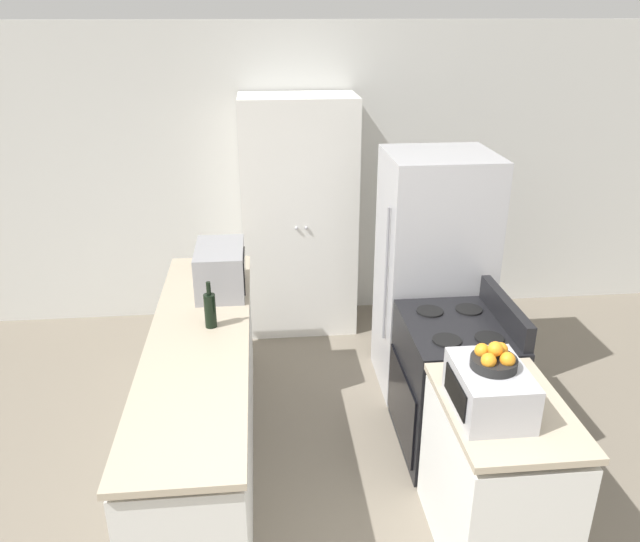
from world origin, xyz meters
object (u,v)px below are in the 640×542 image
object	(u,v)px
microwave	(221,269)
wine_bottle	(210,310)
refrigerator	(433,274)
fruit_bowl	(494,359)
pantry_cabinet	(299,217)
stove	(453,385)
toaster_oven	(489,390)

from	to	relation	value
microwave	wine_bottle	size ratio (longest dim) A/B	1.73
refrigerator	microwave	world-z (taller)	refrigerator
microwave	fruit_bowl	size ratio (longest dim) A/B	2.34
pantry_cabinet	wine_bottle	distance (m)	1.81
pantry_cabinet	microwave	xyz separation A→B (m)	(-0.61, -1.16, 0.02)
stove	refrigerator	distance (m)	0.90
refrigerator	microwave	size ratio (longest dim) A/B	3.47
wine_bottle	toaster_oven	xyz separation A→B (m)	(1.38, -1.00, 0.00)
stove	wine_bottle	size ratio (longest dim) A/B	3.53
fruit_bowl	wine_bottle	bearing A→B (deg)	144.68
stove	wine_bottle	xyz separation A→B (m)	(-1.51, 0.13, 0.55)
fruit_bowl	microwave	bearing A→B (deg)	131.78
pantry_cabinet	microwave	distance (m)	1.32
wine_bottle	toaster_oven	world-z (taller)	wine_bottle
toaster_oven	stove	bearing A→B (deg)	81.63
stove	microwave	bearing A→B (deg)	155.89
stove	refrigerator	size ratio (longest dim) A/B	0.59
pantry_cabinet	stove	xyz separation A→B (m)	(0.86, -1.82, -0.57)
microwave	fruit_bowl	distance (m)	2.03
toaster_oven	pantry_cabinet	bearing A→B (deg)	105.16
microwave	toaster_oven	xyz separation A→B (m)	(1.34, -1.53, -0.04)
stove	refrigerator	bearing A→B (deg)	86.48
refrigerator	fruit_bowl	bearing A→B (deg)	-95.77
microwave	wine_bottle	bearing A→B (deg)	-94.46
toaster_oven	fruit_bowl	size ratio (longest dim) A/B	2.02
wine_bottle	refrigerator	bearing A→B (deg)	22.61
refrigerator	wine_bottle	world-z (taller)	refrigerator
stove	pantry_cabinet	bearing A→B (deg)	115.20
pantry_cabinet	toaster_oven	distance (m)	2.79
pantry_cabinet	fruit_bowl	bearing A→B (deg)	-74.56
pantry_cabinet	refrigerator	size ratio (longest dim) A/B	1.15
stove	toaster_oven	world-z (taller)	toaster_oven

